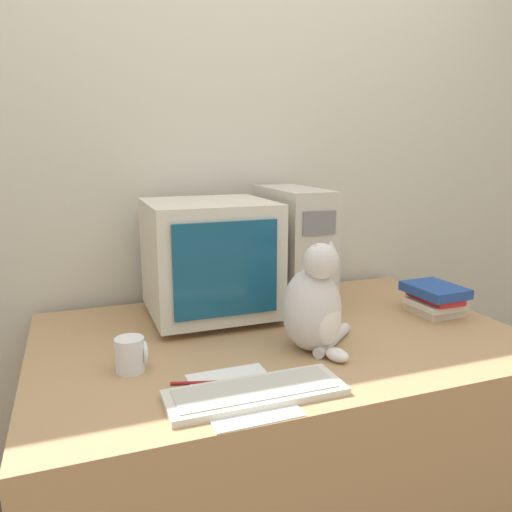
{
  "coord_description": "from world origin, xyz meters",
  "views": [
    {
      "loc": [
        -0.6,
        -0.91,
        1.34
      ],
      "look_at": [
        -0.06,
        0.54,
        1.0
      ],
      "focal_mm": 35.0,
      "sensor_mm": 36.0,
      "label": 1
    }
  ],
  "objects_px": {
    "crt_monitor": "(209,258)",
    "computer_tower": "(293,247)",
    "pen": "(196,383)",
    "cat": "(315,306)",
    "keyboard": "(256,392)",
    "book_stack": "(435,299)",
    "mug": "(131,354)"
  },
  "relations": [
    {
      "from": "crt_monitor",
      "to": "mug",
      "type": "relative_size",
      "value": 4.46
    },
    {
      "from": "crt_monitor",
      "to": "cat",
      "type": "height_order",
      "value": "crt_monitor"
    },
    {
      "from": "pen",
      "to": "mug",
      "type": "relative_size",
      "value": 1.36
    },
    {
      "from": "computer_tower",
      "to": "cat",
      "type": "relative_size",
      "value": 1.34
    },
    {
      "from": "computer_tower",
      "to": "keyboard",
      "type": "xyz_separation_m",
      "value": [
        -0.38,
        -0.63,
        -0.21
      ]
    },
    {
      "from": "book_stack",
      "to": "pen",
      "type": "xyz_separation_m",
      "value": [
        -0.94,
        -0.24,
        -0.05
      ]
    },
    {
      "from": "keyboard",
      "to": "pen",
      "type": "relative_size",
      "value": 3.42
    },
    {
      "from": "crt_monitor",
      "to": "keyboard",
      "type": "distance_m",
      "value": 0.64
    },
    {
      "from": "book_stack",
      "to": "mug",
      "type": "bearing_deg",
      "value": -174.66
    },
    {
      "from": "cat",
      "to": "pen",
      "type": "distance_m",
      "value": 0.41
    },
    {
      "from": "crt_monitor",
      "to": "pen",
      "type": "xyz_separation_m",
      "value": [
        -0.17,
        -0.49,
        -0.21
      ]
    },
    {
      "from": "cat",
      "to": "pen",
      "type": "xyz_separation_m",
      "value": [
        -0.38,
        -0.09,
        -0.13
      ]
    },
    {
      "from": "crt_monitor",
      "to": "cat",
      "type": "relative_size",
      "value": 1.26
    },
    {
      "from": "keyboard",
      "to": "mug",
      "type": "bearing_deg",
      "value": 137.08
    },
    {
      "from": "keyboard",
      "to": "pen",
      "type": "bearing_deg",
      "value": 138.07
    },
    {
      "from": "pen",
      "to": "keyboard",
      "type": "bearing_deg",
      "value": -41.93
    },
    {
      "from": "crt_monitor",
      "to": "computer_tower",
      "type": "distance_m",
      "value": 0.33
    },
    {
      "from": "pen",
      "to": "mug",
      "type": "distance_m",
      "value": 0.2
    },
    {
      "from": "cat",
      "to": "book_stack",
      "type": "xyz_separation_m",
      "value": [
        0.56,
        0.15,
        -0.08
      ]
    },
    {
      "from": "crt_monitor",
      "to": "computer_tower",
      "type": "xyz_separation_m",
      "value": [
        0.33,
        0.03,
        0.01
      ]
    },
    {
      "from": "crt_monitor",
      "to": "keyboard",
      "type": "bearing_deg",
      "value": -94.78
    },
    {
      "from": "pen",
      "to": "cat",
      "type": "bearing_deg",
      "value": 13.84
    },
    {
      "from": "crt_monitor",
      "to": "book_stack",
      "type": "bearing_deg",
      "value": -18.44
    },
    {
      "from": "crt_monitor",
      "to": "computer_tower",
      "type": "bearing_deg",
      "value": 5.26
    },
    {
      "from": "computer_tower",
      "to": "mug",
      "type": "distance_m",
      "value": 0.77
    },
    {
      "from": "crt_monitor",
      "to": "keyboard",
      "type": "relative_size",
      "value": 0.96
    },
    {
      "from": "crt_monitor",
      "to": "pen",
      "type": "height_order",
      "value": "crt_monitor"
    },
    {
      "from": "computer_tower",
      "to": "cat",
      "type": "distance_m",
      "value": 0.46
    },
    {
      "from": "computer_tower",
      "to": "book_stack",
      "type": "distance_m",
      "value": 0.54
    },
    {
      "from": "keyboard",
      "to": "pen",
      "type": "height_order",
      "value": "keyboard"
    },
    {
      "from": "keyboard",
      "to": "crt_monitor",
      "type": "bearing_deg",
      "value": 85.22
    },
    {
      "from": "computer_tower",
      "to": "mug",
      "type": "bearing_deg",
      "value": -149.22
    }
  ]
}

